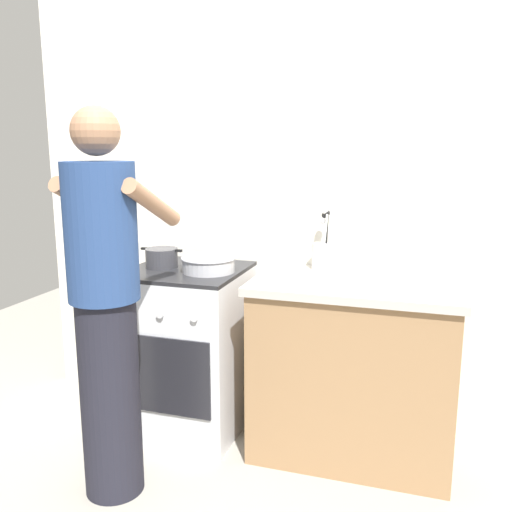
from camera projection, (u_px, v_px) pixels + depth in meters
ground at (240, 448)px, 2.81m from camera, size 6.00×6.00×0.00m
back_wall at (303, 200)px, 2.97m from camera, size 3.20×0.10×2.50m
countertop at (353, 368)px, 2.70m from camera, size 1.00×0.60×0.90m
stove_range at (188, 349)px, 2.97m from camera, size 0.60×0.62×0.90m
pot at (162, 258)px, 2.90m from camera, size 0.24×0.17×0.10m
mixing_bowl at (208, 263)px, 2.80m from camera, size 0.29×0.29×0.08m
utensil_crock at (322, 252)px, 2.85m from camera, size 0.10×0.10×0.32m
person at (106, 308)px, 2.31m from camera, size 0.41×0.50×1.70m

